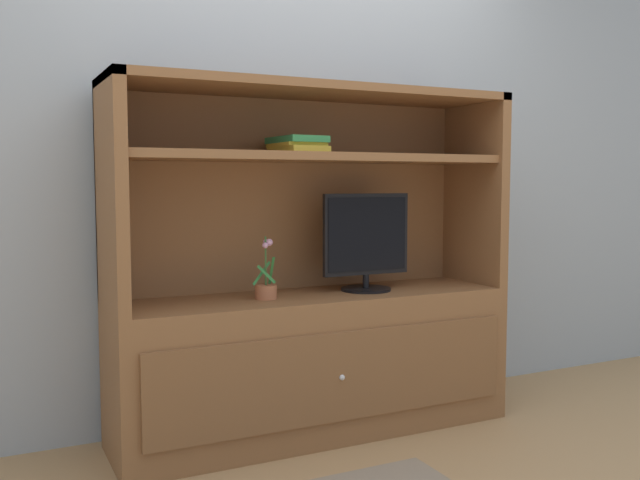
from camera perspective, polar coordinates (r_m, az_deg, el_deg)
The scene contains 6 objects.
ground_plane at distance 3.00m, azimuth 3.10°, elevation -17.64°, with size 8.00×8.00×0.00m, color tan.
painted_rear_wall at distance 3.46m, azimuth -2.97°, elevation 9.02°, with size 6.00×0.10×2.80m, color #9EA8B2.
media_console at distance 3.20m, azimuth -0.45°, elevation -6.92°, with size 1.83×0.51×1.56m.
tv_monitor at distance 3.26m, azimuth 3.79°, elevation -0.13°, with size 0.44×0.23×0.45m.
potted_plant at distance 3.04m, azimuth -4.43°, elevation -3.77°, with size 0.11×0.10×0.27m.
magazine_stack at distance 3.09m, azimuth -1.87°, elevation 7.77°, with size 0.20×0.29×0.07m.
Camera 1 is at (-1.36, -2.41, 1.14)m, focal length 39.23 mm.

